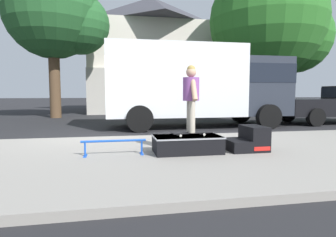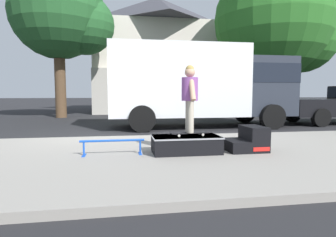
{
  "view_description": "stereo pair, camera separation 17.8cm",
  "coord_description": "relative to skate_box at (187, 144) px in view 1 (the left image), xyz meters",
  "views": [
    {
      "loc": [
        0.69,
        -8.44,
        1.31
      ],
      "look_at": [
        1.94,
        -1.93,
        0.71
      ],
      "focal_mm": 30.56,
      "sensor_mm": 36.0,
      "label": 1
    },
    {
      "loc": [
        0.87,
        -8.47,
        1.31
      ],
      "look_at": [
        1.94,
        -1.93,
        0.71
      ],
      "focal_mm": 30.56,
      "sensor_mm": 36.0,
      "label": 2
    }
  ],
  "objects": [
    {
      "name": "skateboard",
      "position": [
        0.07,
        0.01,
        0.21
      ],
      "size": [
        0.8,
        0.29,
        0.07
      ],
      "color": "black",
      "rests_on": "skate_box"
    },
    {
      "name": "skater_kid",
      "position": [
        0.07,
        0.01,
        1.0
      ],
      "size": [
        0.32,
        0.68,
        1.32
      ],
      "color": "#B7AD99",
      "rests_on": "skateboard"
    },
    {
      "name": "grind_rail",
      "position": [
        -1.44,
        0.04,
        0.03
      ],
      "size": [
        1.23,
        0.28,
        0.3
      ],
      "color": "blue",
      "rests_on": "sidewalk_slab"
    },
    {
      "name": "sidewalk_slab",
      "position": [
        -2.13,
        -0.02,
        -0.24
      ],
      "size": [
        50.0,
        5.0,
        0.12
      ],
      "primitive_type": "cube",
      "color": "gray",
      "rests_on": "ground"
    },
    {
      "name": "ground_plane",
      "position": [
        -2.13,
        2.98,
        -0.3
      ],
      "size": [
        140.0,
        140.0,
        0.0
      ],
      "primitive_type": "plane",
      "color": "black"
    },
    {
      "name": "street_tree_main",
      "position": [
        -4.15,
        10.44,
        5.01
      ],
      "size": [
        5.27,
        4.79,
        7.87
      ],
      "color": "brown",
      "rests_on": "ground"
    },
    {
      "name": "street_tree_neighbour",
      "position": [
        7.43,
        9.56,
        4.82
      ],
      "size": [
        6.98,
        6.35,
        8.48
      ],
      "color": "brown",
      "rests_on": "ground"
    },
    {
      "name": "box_truck",
      "position": [
        1.78,
        5.18,
        1.4
      ],
      "size": [
        6.91,
        2.63,
        3.05
      ],
      "color": "silver",
      "rests_on": "ground"
    },
    {
      "name": "house_behind",
      "position": [
        1.51,
        16.18,
        3.94
      ],
      "size": [
        9.54,
        8.23,
        8.4
      ],
      "color": "beige",
      "rests_on": "ground"
    },
    {
      "name": "kicker_ramp",
      "position": [
        1.32,
        -0.0,
        0.03
      ],
      "size": [
        0.78,
        0.7,
        0.5
      ],
      "color": "black",
      "rests_on": "sidewalk_slab"
    },
    {
      "name": "skate_box",
      "position": [
        0.0,
        0.0,
        0.0
      ],
      "size": [
        1.35,
        0.74,
        0.34
      ],
      "color": "black",
      "rests_on": "sidewalk_slab"
    }
  ]
}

